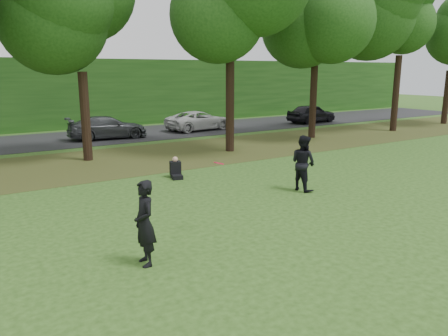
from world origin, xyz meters
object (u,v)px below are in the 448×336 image
at_px(frisbee, 219,163).
at_px(seated_person, 176,170).
at_px(player_right, 303,163).
at_px(player_left, 145,223).

distance_m(frisbee, seated_person, 6.45).
xyz_separation_m(frisbee, seated_person, (1.71, 6.02, -1.55)).
bearing_deg(player_right, frisbee, 107.54).
height_order(player_left, seated_person, player_left).
xyz_separation_m(player_left, player_right, (7.08, 2.73, 0.03)).
height_order(frisbee, seated_person, frisbee).
relative_size(player_left, frisbee, 6.24).
xyz_separation_m(player_left, frisbee, (2.39, 0.80, 0.91)).
bearing_deg(seated_person, player_left, -105.94).
height_order(player_right, frisbee, player_right).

